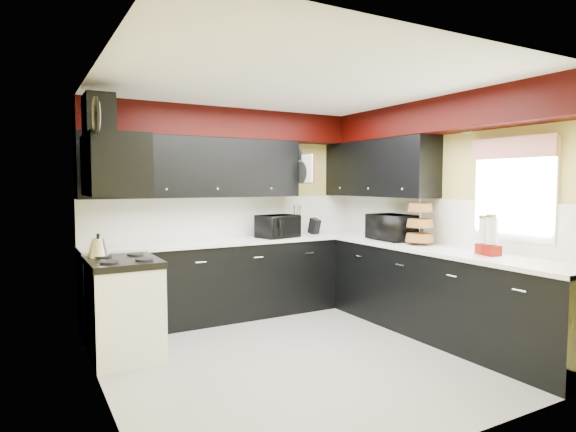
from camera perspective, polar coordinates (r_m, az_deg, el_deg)
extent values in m
plane|color=gray|center=(4.77, 1.89, -15.94)|extent=(3.60, 3.60, 0.00)
cube|color=#E0C666|center=(6.10, -6.88, 0.45)|extent=(3.60, 0.06, 2.50)
cube|color=#E0C666|center=(5.64, 17.76, 0.00)|extent=(0.06, 3.60, 2.50)
cube|color=#E0C666|center=(3.88, -21.43, -1.82)|extent=(0.06, 3.60, 2.50)
cube|color=white|center=(4.57, 1.96, 15.05)|extent=(3.60, 3.60, 0.06)
cube|color=black|center=(5.93, -5.69, -7.45)|extent=(3.60, 0.60, 0.90)
cube|color=black|center=(5.34, 17.73, -8.92)|extent=(0.60, 3.00, 0.90)
cube|color=white|center=(5.86, -5.73, -2.94)|extent=(3.62, 0.64, 0.04)
cube|color=white|center=(5.25, 17.84, -3.91)|extent=(0.64, 3.02, 0.04)
cube|color=white|center=(6.10, -6.84, -0.12)|extent=(3.60, 0.02, 0.50)
cube|color=white|center=(5.64, 17.67, -0.62)|extent=(0.02, 3.60, 0.50)
cube|color=black|center=(5.75, -10.88, 5.67)|extent=(2.60, 0.35, 0.70)
cube|color=black|center=(6.16, 10.58, 5.56)|extent=(0.35, 1.80, 0.70)
cube|color=black|center=(5.97, -6.29, 10.71)|extent=(3.60, 0.36, 0.35)
cube|color=black|center=(5.42, 18.10, 11.22)|extent=(0.36, 3.24, 0.35)
cube|color=white|center=(4.80, -18.83, -10.62)|extent=(0.60, 0.75, 0.86)
cube|color=black|center=(4.71, -18.95, -5.20)|extent=(0.62, 0.77, 0.06)
cube|color=black|center=(4.65, -19.81, 5.67)|extent=(0.50, 0.78, 0.55)
cube|color=black|center=(4.66, -21.54, 10.81)|extent=(0.24, 0.40, 0.40)
cube|color=red|center=(5.01, 24.98, 7.34)|extent=(0.04, 0.88, 0.20)
cube|color=white|center=(6.03, 2.27, 5.66)|extent=(0.03, 0.26, 0.35)
imported|color=black|center=(5.99, -1.16, -1.22)|extent=(0.56, 0.50, 0.28)
imported|color=black|center=(5.85, 12.21, -1.31)|extent=(0.39, 0.56, 0.31)
cylinder|color=silver|center=(6.24, 1.07, -1.54)|extent=(0.20, 0.20, 0.17)
cube|color=black|center=(6.38, 3.14, -1.24)|extent=(0.11, 0.14, 0.21)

